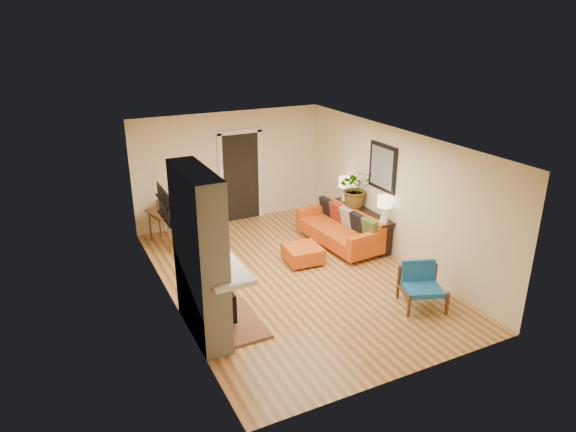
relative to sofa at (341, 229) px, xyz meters
name	(u,v)px	position (x,y,z in m)	size (l,w,h in m)	color
room_shell	(264,174)	(-1.00, 1.76, 0.89)	(6.50, 6.50, 6.50)	tan
fireplace	(202,258)	(-3.61, -1.88, 0.89)	(1.09, 1.68, 2.60)	white
sofa	(341,229)	(0.00, 0.00, 0.00)	(1.03, 2.11, 0.81)	silver
ottoman	(303,253)	(-1.16, -0.44, -0.15)	(0.73, 0.73, 0.34)	silver
blue_chair	(421,283)	(-0.11, -2.69, 0.03)	(0.88, 0.86, 0.72)	brown
dining_table	(173,217)	(-3.19, 1.66, 0.23)	(0.99, 1.69, 0.89)	brown
console_table	(362,217)	(0.46, -0.08, 0.22)	(0.34, 1.85, 0.72)	black
lamp_near	(385,206)	(0.46, -0.82, 0.71)	(0.30, 0.30, 0.54)	white
lamp_far	(345,186)	(0.46, 0.63, 0.71)	(0.30, 0.30, 0.54)	white
houseplant	(356,188)	(0.45, 0.19, 0.79)	(0.75, 0.65, 0.84)	#1E5919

